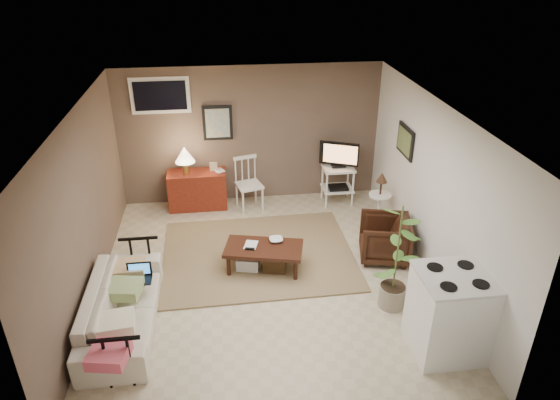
{
  "coord_description": "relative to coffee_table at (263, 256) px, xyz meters",
  "views": [
    {
      "loc": [
        -0.52,
        -5.68,
        4.13
      ],
      "look_at": [
        0.25,
        0.35,
        1.01
      ],
      "focal_mm": 32.0,
      "sensor_mm": 36.0,
      "label": 1
    }
  ],
  "objects": [
    {
      "name": "spindle_chair",
      "position": [
        -0.06,
        1.93,
        0.2
      ],
      "size": [
        0.51,
        0.51,
        0.91
      ],
      "color": "white",
      "rests_on": "floor"
    },
    {
      "name": "potted_plant",
      "position": [
        1.55,
        -0.99,
        0.55
      ],
      "size": [
        0.37,
        0.37,
        1.47
      ],
      "color": "gray",
      "rests_on": "floor"
    },
    {
      "name": "book_console",
      "position": [
        -0.63,
        2.04,
        0.54
      ],
      "size": [
        0.14,
        0.08,
        0.2
      ],
      "primitive_type": "imported",
      "rotation": [
        0.0,
        0.0,
        0.41
      ],
      "color": "#34180E",
      "rests_on": "red_console"
    },
    {
      "name": "laptop",
      "position": [
        -1.6,
        -0.61,
        0.27
      ],
      "size": [
        0.3,
        0.22,
        0.21
      ],
      "color": "black",
      "rests_on": "sofa"
    },
    {
      "name": "rug",
      "position": [
        -0.04,
        0.38,
        -0.21
      ],
      "size": [
        2.83,
        2.28,
        0.03
      ],
      "primitive_type": "cube",
      "rotation": [
        0.0,
        0.0,
        0.02
      ],
      "color": "#846E4D",
      "rests_on": "floor"
    },
    {
      "name": "window",
      "position": [
        -1.44,
        2.3,
        1.72
      ],
      "size": [
        0.96,
        0.03,
        0.6
      ],
      "primitive_type": "cube",
      "color": "white"
    },
    {
      "name": "floor",
      "position": [
        0.01,
        -0.18,
        -0.23
      ],
      "size": [
        5.0,
        5.0,
        0.0
      ],
      "primitive_type": "plane",
      "color": "#C1B293",
      "rests_on": "ground"
    },
    {
      "name": "side_table",
      "position": [
        1.98,
        1.02,
        0.36
      ],
      "size": [
        0.36,
        0.36,
        0.96
      ],
      "color": "white",
      "rests_on": "floor"
    },
    {
      "name": "art_right",
      "position": [
        2.24,
        0.87,
        1.29
      ],
      "size": [
        0.03,
        0.6,
        0.45
      ],
      "primitive_type": "cube",
      "color": "black"
    },
    {
      "name": "sofa",
      "position": [
        -1.79,
        -0.95,
        0.16
      ],
      "size": [
        0.57,
        1.96,
        0.77
      ],
      "primitive_type": "imported",
      "rotation": [
        0.0,
        0.0,
        1.57
      ],
      "color": "beige",
      "rests_on": "floor"
    },
    {
      "name": "book_table",
      "position": [
        -0.25,
        0.07,
        0.28
      ],
      "size": [
        0.17,
        0.07,
        0.24
      ],
      "primitive_type": "imported",
      "rotation": [
        0.0,
        0.0,
        -0.28
      ],
      "color": "#34180E",
      "rests_on": "coffee_table"
    },
    {
      "name": "stove",
      "position": [
        1.9,
        -1.81,
        0.28
      ],
      "size": [
        0.79,
        0.73,
        1.03
      ],
      "color": "white",
      "rests_on": "floor"
    },
    {
      "name": "coffee_table",
      "position": [
        0.0,
        0.0,
        0.0
      ],
      "size": [
        1.17,
        0.79,
        0.41
      ],
      "color": "#34180E",
      "rests_on": "floor"
    },
    {
      "name": "bowl",
      "position": [
        0.2,
        0.12,
        0.25
      ],
      "size": [
        0.19,
        0.06,
        0.19
      ],
      "primitive_type": "imported",
      "rotation": [
        0.0,
        0.0,
        0.05
      ],
      "color": "#34180E",
      "rests_on": "coffee_table"
    },
    {
      "name": "sofa_pillows",
      "position": [
        -1.74,
        -1.18,
        0.24
      ],
      "size": [
        0.38,
        1.87,
        0.13
      ],
      "primitive_type": null,
      "color": "#F7F2CC",
      "rests_on": "sofa"
    },
    {
      "name": "red_console",
      "position": [
        -0.96,
        2.06,
        0.17
      ],
      "size": [
        0.99,
        0.44,
        1.15
      ],
      "color": "maroon",
      "rests_on": "floor"
    },
    {
      "name": "art_back",
      "position": [
        -0.54,
        2.3,
        1.22
      ],
      "size": [
        0.5,
        0.03,
        0.6
      ],
      "primitive_type": "cube",
      "color": "black"
    },
    {
      "name": "sofa_end_rails",
      "position": [
        -1.67,
        -0.95,
        0.1
      ],
      "size": [
        0.53,
        1.96,
        0.66
      ],
      "primitive_type": null,
      "color": "black",
      "rests_on": "floor"
    },
    {
      "name": "tv_stand",
      "position": [
        1.51,
        1.92,
        0.38
      ],
      "size": [
        0.65,
        0.44,
        1.14
      ],
      "color": "white",
      "rests_on": "floor"
    },
    {
      "name": "armchair",
      "position": [
        1.78,
        0.1,
        0.13
      ],
      "size": [
        0.79,
        0.82,
        0.71
      ],
      "primitive_type": "imported",
      "rotation": [
        0.0,
        0.0,
        -1.8
      ],
      "color": "black",
      "rests_on": "floor"
    }
  ]
}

